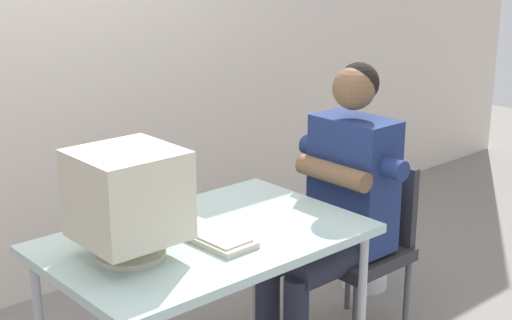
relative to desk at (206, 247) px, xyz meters
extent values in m
cube|color=beige|center=(0.30, 1.40, 0.81)|extent=(8.00, 0.10, 3.00)
cylinder|color=#B7B7BC|center=(0.55, -0.34, -0.34)|extent=(0.04, 0.04, 0.71)
cylinder|color=#B7B7BC|center=(0.55, 0.34, -0.34)|extent=(0.04, 0.04, 0.71)
cube|color=silver|center=(0.00, 0.00, 0.04)|extent=(1.23, 0.79, 0.04)
cylinder|color=beige|center=(-0.33, 0.01, 0.06)|extent=(0.25, 0.25, 0.02)
cylinder|color=beige|center=(-0.33, 0.01, 0.10)|extent=(0.06, 0.06, 0.06)
cube|color=beige|center=(-0.33, 0.01, 0.29)|extent=(0.35, 0.34, 0.32)
cube|color=black|center=(-0.15, 0.01, 0.29)|extent=(0.01, 0.29, 0.26)
cube|color=beige|center=(-0.02, -0.02, 0.07)|extent=(0.17, 0.45, 0.02)
cube|color=beige|center=(-0.02, -0.02, 0.08)|extent=(0.15, 0.40, 0.01)
cylinder|color=#4C4C51|center=(1.04, -0.21, -0.50)|extent=(0.03, 0.03, 0.40)
cylinder|color=#4C4C51|center=(0.67, 0.16, -0.50)|extent=(0.03, 0.03, 0.40)
cylinder|color=#4C4C51|center=(1.04, 0.16, -0.50)|extent=(0.03, 0.03, 0.40)
cube|color=#2D2D33|center=(0.85, -0.02, -0.27)|extent=(0.43, 0.43, 0.06)
cube|color=#2D2D33|center=(1.05, -0.02, -0.04)|extent=(0.04, 0.39, 0.39)
cube|color=navy|center=(0.83, -0.02, 0.09)|extent=(0.22, 0.38, 0.61)
sphere|color=brown|center=(0.81, -0.02, 0.53)|extent=(0.19, 0.19, 0.19)
sphere|color=black|center=(0.84, -0.02, 0.55)|extent=(0.18, 0.18, 0.18)
cylinder|color=#262838|center=(0.61, -0.11, -0.22)|extent=(0.44, 0.14, 0.14)
cylinder|color=#262838|center=(0.61, 0.07, -0.22)|extent=(0.44, 0.14, 0.14)
cylinder|color=#262838|center=(0.39, 0.07, -0.46)|extent=(0.11, 0.11, 0.48)
cylinder|color=navy|center=(0.81, -0.24, 0.21)|extent=(0.09, 0.14, 0.09)
cylinder|color=navy|center=(0.81, 0.20, 0.21)|extent=(0.09, 0.14, 0.09)
cylinder|color=brown|center=(0.69, -0.02, 0.16)|extent=(0.09, 0.38, 0.09)
cylinder|color=silver|center=(1.31, 0.27, -0.57)|extent=(0.25, 0.25, 0.25)
cylinder|color=brown|center=(1.31, 0.27, -0.31)|extent=(0.04, 0.04, 0.27)
cone|color=#376832|center=(1.44, 0.29, -0.10)|extent=(0.37, 0.12, 0.25)
cone|color=#376832|center=(1.36, 0.37, -0.07)|extent=(0.20, 0.31, 0.34)
cone|color=#376832|center=(1.27, 0.40, -0.10)|extent=(0.15, 0.36, 0.27)
cone|color=#376832|center=(1.20, 0.33, -0.09)|extent=(0.33, 0.24, 0.30)
cone|color=#376832|center=(1.21, 0.22, -0.07)|extent=(0.31, 0.21, 0.33)
cone|color=#376832|center=(1.28, 0.16, -0.08)|extent=(0.14, 0.33, 0.32)
cone|color=#376832|center=(1.38, 0.16, -0.10)|extent=(0.22, 0.34, 0.29)
cylinder|color=black|center=(0.03, 0.29, 0.10)|extent=(0.07, 0.07, 0.09)
torus|color=black|center=(0.03, 0.33, 0.10)|extent=(0.06, 0.01, 0.06)
camera|label=1|loc=(-1.62, -2.13, 1.16)|focal=52.03mm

